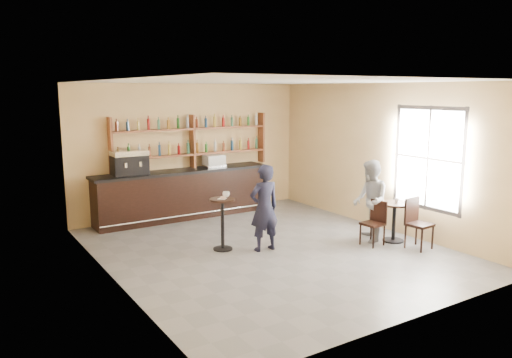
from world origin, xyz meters
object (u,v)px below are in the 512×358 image
pastry_case (214,161)px  chair_south (420,224)px  man_main (264,208)px  patron_second (370,201)px  cafe_table (394,222)px  espresso_machine (130,163)px  pedestal_table (223,224)px  bar_counter (183,194)px  chair_west (373,223)px

pastry_case → chair_south: (2.03, -4.65, -0.82)m
man_main → chair_south: man_main is taller
pastry_case → patron_second: 4.10m
cafe_table → chair_south: size_ratio=0.82×
espresso_machine → pedestal_table: size_ratio=0.76×
bar_counter → pedestal_table: size_ratio=4.30×
espresso_machine → patron_second: espresso_machine is taller
pastry_case → man_main: size_ratio=0.30×
bar_counter → espresso_machine: bearing=180.0°
man_main → chair_south: size_ratio=1.69×
pastry_case → cafe_table: pastry_case is taller
espresso_machine → pedestal_table: (0.91, -2.66, -0.94)m
bar_counter → chair_south: bar_counter is taller
man_main → chair_south: 3.03m
man_main → chair_south: bearing=151.5°
chair_west → bar_counter: bearing=-155.9°
cafe_table → pedestal_table: bearing=156.5°
pedestal_table → chair_west: (2.65, -1.34, -0.06)m
pastry_case → chair_south: size_ratio=0.50×
espresso_machine → chair_west: (3.55, -4.00, -1.00)m
espresso_machine → pedestal_table: 2.96m
espresso_machine → pastry_case: espresso_machine is taller
bar_counter → pedestal_table: 2.68m
bar_counter → pastry_case: (0.84, 0.00, 0.73)m
bar_counter → man_main: bearing=-84.7°
bar_counter → patron_second: size_ratio=2.60×
cafe_table → chair_west: bearing=174.8°
espresso_machine → chair_south: bearing=-45.0°
pedestal_table → chair_west: 2.97m
pastry_case → chair_west: (1.43, -4.00, -0.87)m
chair_west → chair_south: 0.89m
chair_south → chair_west: bearing=126.7°
pastry_case → man_main: bearing=-110.1°
bar_counter → man_main: man_main is taller
pastry_case → chair_west: pastry_case is taller
bar_counter → pastry_case: pastry_case is taller
man_main → pastry_case: bearing=-98.0°
espresso_machine → pastry_case: size_ratio=1.55×
bar_counter → chair_west: 4.60m
man_main → patron_second: (2.16, -0.63, -0.00)m
pastry_case → cafe_table: (1.98, -4.05, -0.92)m
bar_counter → patron_second: bearing=-56.8°
patron_second → pedestal_table: bearing=-78.9°
espresso_machine → cafe_table: espresso_machine is taller
espresso_machine → patron_second: size_ratio=0.46×
pedestal_table → chair_south: 3.81m
espresso_machine → chair_south: espresso_machine is taller
bar_counter → chair_west: size_ratio=4.85×
chair_west → chair_south: (0.60, -0.65, 0.05)m
chair_west → patron_second: bearing=141.1°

